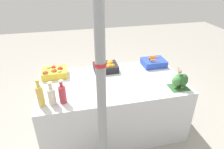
# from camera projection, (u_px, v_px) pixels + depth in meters

# --- Properties ---
(ground_plane) EXTENTS (10.00, 10.00, 0.00)m
(ground_plane) POSITION_uv_depth(u_px,v_px,m) (112.00, 126.00, 2.85)
(ground_plane) COLOR gray
(market_table) EXTENTS (1.80, 0.96, 0.75)m
(market_table) POSITION_uv_depth(u_px,v_px,m) (112.00, 105.00, 2.67)
(market_table) COLOR silver
(market_table) RESTS_ON ground_plane
(support_pole) EXTENTS (0.09, 0.09, 2.57)m
(support_pole) POSITION_uv_depth(u_px,v_px,m) (101.00, 72.00, 1.58)
(support_pole) COLOR gray
(support_pole) RESTS_ON ground_plane
(apple_crate) EXTENTS (0.32, 0.26, 0.13)m
(apple_crate) POSITION_uv_depth(u_px,v_px,m) (54.00, 72.00, 2.58)
(apple_crate) COLOR gold
(apple_crate) RESTS_ON market_table
(orange_crate) EXTENTS (0.32, 0.26, 0.13)m
(orange_crate) POSITION_uv_depth(u_px,v_px,m) (106.00, 67.00, 2.72)
(orange_crate) COLOR black
(orange_crate) RESTS_ON market_table
(carrot_crate) EXTENTS (0.32, 0.26, 0.13)m
(carrot_crate) POSITION_uv_depth(u_px,v_px,m) (154.00, 62.00, 2.86)
(carrot_crate) COLOR #2847B7
(carrot_crate) RESTS_ON market_table
(broccoli_pile) EXTENTS (0.22, 0.18, 0.19)m
(broccoli_pile) POSITION_uv_depth(u_px,v_px,m) (179.00, 81.00, 2.33)
(broccoli_pile) COLOR #2D602D
(broccoli_pile) RESTS_ON market_table
(juice_bottle_golden) EXTENTS (0.07, 0.07, 0.30)m
(juice_bottle_golden) POSITION_uv_depth(u_px,v_px,m) (40.00, 95.00, 2.01)
(juice_bottle_golden) COLOR gold
(juice_bottle_golden) RESTS_ON market_table
(juice_bottle_cloudy) EXTENTS (0.08, 0.08, 0.26)m
(juice_bottle_cloudy) POSITION_uv_depth(u_px,v_px,m) (52.00, 95.00, 2.04)
(juice_bottle_cloudy) COLOR beige
(juice_bottle_cloudy) RESTS_ON market_table
(juice_bottle_ruby) EXTENTS (0.08, 0.08, 0.27)m
(juice_bottle_ruby) POSITION_uv_depth(u_px,v_px,m) (62.00, 93.00, 2.06)
(juice_bottle_ruby) COLOR #B2333D
(juice_bottle_ruby) RESTS_ON market_table
(sparrow_bird) EXTENTS (0.06, 0.13, 0.05)m
(sparrow_bird) POSITION_uv_depth(u_px,v_px,m) (180.00, 71.00, 2.27)
(sparrow_bird) COLOR #4C3D2D
(sparrow_bird) RESTS_ON broccoli_pile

